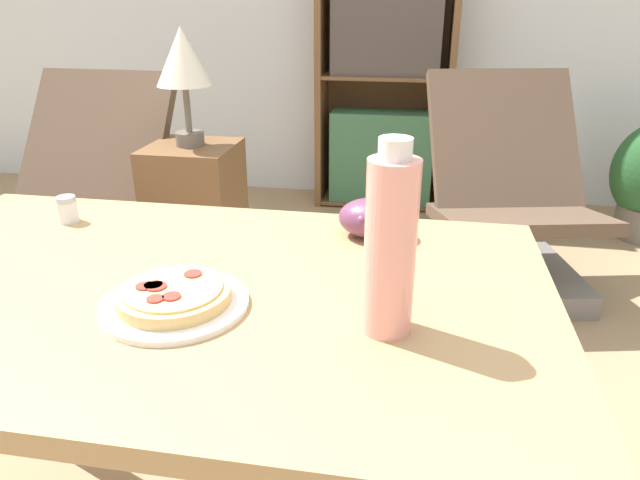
{
  "coord_description": "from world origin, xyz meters",
  "views": [
    {
      "loc": [
        0.35,
        -0.9,
        1.17
      ],
      "look_at": [
        0.2,
        -0.02,
        0.79
      ],
      "focal_mm": 32.0,
      "sensor_mm": 36.0,
      "label": 1
    }
  ],
  "objects_px": {
    "pizza_on_plate": "(173,298)",
    "drink_bottle": "(390,245)",
    "bookshelf": "(385,88)",
    "grape_bunch": "(373,218)",
    "lounge_chair_far": "(507,224)",
    "side_table": "(198,220)",
    "table_lamp": "(183,62)",
    "salt_shaker": "(67,209)",
    "lounge_chair_near": "(85,226)"
  },
  "relations": [
    {
      "from": "pizza_on_plate",
      "to": "drink_bottle",
      "type": "relative_size",
      "value": 0.81
    },
    {
      "from": "bookshelf",
      "to": "grape_bunch",
      "type": "bearing_deg",
      "value": -86.79
    },
    {
      "from": "grape_bunch",
      "to": "lounge_chair_far",
      "type": "xyz_separation_m",
      "value": [
        0.47,
        1.28,
        -0.48
      ]
    },
    {
      "from": "side_table",
      "to": "table_lamp",
      "type": "bearing_deg",
      "value": 0.0
    },
    {
      "from": "drink_bottle",
      "to": "table_lamp",
      "type": "height_order",
      "value": "table_lamp"
    },
    {
      "from": "drink_bottle",
      "to": "side_table",
      "type": "relative_size",
      "value": 0.44
    },
    {
      "from": "drink_bottle",
      "to": "table_lamp",
      "type": "distance_m",
      "value": 1.61
    },
    {
      "from": "table_lamp",
      "to": "grape_bunch",
      "type": "bearing_deg",
      "value": -52.07
    },
    {
      "from": "grape_bunch",
      "to": "bookshelf",
      "type": "relative_size",
      "value": 0.09
    },
    {
      "from": "salt_shaker",
      "to": "lounge_chair_near",
      "type": "bearing_deg",
      "value": 122.43
    },
    {
      "from": "pizza_on_plate",
      "to": "table_lamp",
      "type": "relative_size",
      "value": 0.52
    },
    {
      "from": "grape_bunch",
      "to": "drink_bottle",
      "type": "bearing_deg",
      "value": -81.87
    },
    {
      "from": "drink_bottle",
      "to": "bookshelf",
      "type": "bearing_deg",
      "value": 93.86
    },
    {
      "from": "drink_bottle",
      "to": "lounge_chair_near",
      "type": "bearing_deg",
      "value": 135.56
    },
    {
      "from": "pizza_on_plate",
      "to": "lounge_chair_far",
      "type": "xyz_separation_m",
      "value": [
        0.75,
        1.62,
        -0.46
      ]
    },
    {
      "from": "grape_bunch",
      "to": "bookshelf",
      "type": "height_order",
      "value": "bookshelf"
    },
    {
      "from": "bookshelf",
      "to": "side_table",
      "type": "relative_size",
      "value": 2.38
    },
    {
      "from": "lounge_chair_near",
      "to": "side_table",
      "type": "height_order",
      "value": "lounge_chair_near"
    },
    {
      "from": "pizza_on_plate",
      "to": "bookshelf",
      "type": "height_order",
      "value": "bookshelf"
    },
    {
      "from": "table_lamp",
      "to": "pizza_on_plate",
      "type": "bearing_deg",
      "value": -69.02
    },
    {
      "from": "drink_bottle",
      "to": "side_table",
      "type": "distance_m",
      "value": 1.7
    },
    {
      "from": "pizza_on_plate",
      "to": "lounge_chair_far",
      "type": "relative_size",
      "value": 0.26
    },
    {
      "from": "lounge_chair_far",
      "to": "bookshelf",
      "type": "height_order",
      "value": "bookshelf"
    },
    {
      "from": "side_table",
      "to": "table_lamp",
      "type": "relative_size",
      "value": 1.43
    },
    {
      "from": "pizza_on_plate",
      "to": "lounge_chair_near",
      "type": "distance_m",
      "value": 1.68
    },
    {
      "from": "grape_bunch",
      "to": "salt_shaker",
      "type": "bearing_deg",
      "value": -177.19
    },
    {
      "from": "side_table",
      "to": "drink_bottle",
      "type": "bearing_deg",
      "value": -58.17
    },
    {
      "from": "drink_bottle",
      "to": "table_lamp",
      "type": "bearing_deg",
      "value": 121.83
    },
    {
      "from": "lounge_chair_far",
      "to": "table_lamp",
      "type": "xyz_separation_m",
      "value": [
        -1.27,
        -0.25,
        0.66
      ]
    },
    {
      "from": "table_lamp",
      "to": "side_table",
      "type": "bearing_deg",
      "value": 0.0
    },
    {
      "from": "grape_bunch",
      "to": "bookshelf",
      "type": "bearing_deg",
      "value": 93.21
    },
    {
      "from": "grape_bunch",
      "to": "lounge_chair_near",
      "type": "relative_size",
      "value": 0.16
    },
    {
      "from": "pizza_on_plate",
      "to": "drink_bottle",
      "type": "xyz_separation_m",
      "value": [
        0.33,
        -0.01,
        0.12
      ]
    },
    {
      "from": "bookshelf",
      "to": "drink_bottle",
      "type": "bearing_deg",
      "value": -86.14
    },
    {
      "from": "lounge_chair_near",
      "to": "side_table",
      "type": "xyz_separation_m",
      "value": [
        0.47,
        0.08,
        0.03
      ]
    },
    {
      "from": "salt_shaker",
      "to": "lounge_chair_near",
      "type": "height_order",
      "value": "lounge_chair_near"
    },
    {
      "from": "bookshelf",
      "to": "table_lamp",
      "type": "relative_size",
      "value": 3.41
    },
    {
      "from": "lounge_chair_far",
      "to": "side_table",
      "type": "xyz_separation_m",
      "value": [
        -1.27,
        -0.25,
        0.03
      ]
    },
    {
      "from": "lounge_chair_near",
      "to": "lounge_chair_far",
      "type": "bearing_deg",
      "value": 12.51
    },
    {
      "from": "salt_shaker",
      "to": "lounge_chair_far",
      "type": "height_order",
      "value": "lounge_chair_far"
    },
    {
      "from": "salt_shaker",
      "to": "side_table",
      "type": "xyz_separation_m",
      "value": [
        -0.16,
        1.06,
        -0.44
      ]
    },
    {
      "from": "table_lamp",
      "to": "lounge_chair_far",
      "type": "bearing_deg",
      "value": 11.26
    },
    {
      "from": "salt_shaker",
      "to": "table_lamp",
      "type": "height_order",
      "value": "table_lamp"
    },
    {
      "from": "pizza_on_plate",
      "to": "table_lamp",
      "type": "xyz_separation_m",
      "value": [
        -0.52,
        1.36,
        0.2
      ]
    },
    {
      "from": "grape_bunch",
      "to": "salt_shaker",
      "type": "relative_size",
      "value": 2.43
    },
    {
      "from": "bookshelf",
      "to": "table_lamp",
      "type": "bearing_deg",
      "value": -118.29
    },
    {
      "from": "lounge_chair_far",
      "to": "bookshelf",
      "type": "xyz_separation_m",
      "value": [
        -0.6,
        1.0,
        0.4
      ]
    },
    {
      "from": "drink_bottle",
      "to": "lounge_chair_far",
      "type": "height_order",
      "value": "drink_bottle"
    },
    {
      "from": "lounge_chair_near",
      "to": "pizza_on_plate",
      "type": "bearing_deg",
      "value": -50.71
    },
    {
      "from": "grape_bunch",
      "to": "lounge_chair_near",
      "type": "bearing_deg",
      "value": 143.18
    }
  ]
}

